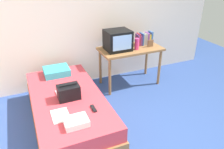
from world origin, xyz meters
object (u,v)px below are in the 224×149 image
(tv, at_px, (118,40))
(handbag, at_px, (69,92))
(pillow, at_px, (57,71))
(book_row, at_px, (144,39))
(remote_dark, at_px, (94,108))
(bed, at_px, (68,109))
(water_bottle, at_px, (137,44))
(remote_silver, at_px, (58,93))
(folded_towel, at_px, (76,122))
(desk, at_px, (130,53))
(picture_frame, at_px, (150,43))
(magazine, at_px, (60,115))

(tv, relative_size, handbag, 1.47)
(pillow, distance_m, handbag, 0.82)
(tv, height_order, book_row, tv)
(handbag, relative_size, remote_dark, 1.92)
(bed, xyz_separation_m, handbag, (0.02, -0.08, 0.34))
(water_bottle, xyz_separation_m, remote_silver, (-1.57, -0.51, -0.37))
(book_row, distance_m, folded_towel, 2.32)
(desk, height_order, pillow, desk)
(picture_frame, distance_m, remote_dark, 1.90)
(bed, bearing_deg, remote_dark, -61.87)
(tv, xyz_separation_m, magazine, (-1.30, -1.15, -0.46))
(tv, bearing_deg, bed, -147.18)
(bed, height_order, book_row, book_row)
(bed, distance_m, pillow, 0.79)
(bed, xyz_separation_m, tv, (1.13, 0.73, 0.70))
(handbag, height_order, remote_dark, handbag)
(tv, bearing_deg, remote_silver, -153.19)
(book_row, distance_m, handbag, 1.94)
(picture_frame, xyz_separation_m, remote_silver, (-1.87, -0.53, -0.33))
(book_row, height_order, remote_silver, book_row)
(bed, xyz_separation_m, picture_frame, (1.76, 0.63, 0.58))
(tv, height_order, water_bottle, tv)
(magazine, bearing_deg, pillow, 81.33)
(pillow, bearing_deg, desk, -0.74)
(picture_frame, relative_size, remote_dark, 0.83)
(bed, height_order, remote_dark, remote_dark)
(bed, bearing_deg, remote_silver, 137.55)
(picture_frame, xyz_separation_m, handbag, (-1.75, -0.71, -0.24))
(book_row, bearing_deg, desk, -165.49)
(bed, relative_size, magazine, 6.90)
(water_bottle, relative_size, magazine, 0.71)
(water_bottle, distance_m, book_row, 0.33)
(desk, distance_m, tv, 0.38)
(pillow, distance_m, remote_dark, 1.22)
(picture_frame, xyz_separation_m, magazine, (-1.94, -1.06, -0.34))
(desk, height_order, picture_frame, picture_frame)
(remote_dark, height_order, folded_towel, folded_towel)
(tv, height_order, picture_frame, tv)
(tv, bearing_deg, magazine, -138.49)
(desk, xyz_separation_m, handbag, (-1.37, -0.80, -0.08))
(desk, relative_size, folded_towel, 4.14)
(folded_towel, bearing_deg, handbag, 84.68)
(magazine, bearing_deg, folded_towel, -59.57)
(water_bottle, distance_m, pillow, 1.50)
(desk, xyz_separation_m, picture_frame, (0.38, -0.08, 0.16))
(remote_dark, bearing_deg, folded_towel, -144.28)
(bed, distance_m, remote_silver, 0.29)
(pillow, xyz_separation_m, folded_towel, (-0.04, -1.40, -0.02))
(tv, bearing_deg, water_bottle, -20.05)
(water_bottle, distance_m, folded_towel, 1.99)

